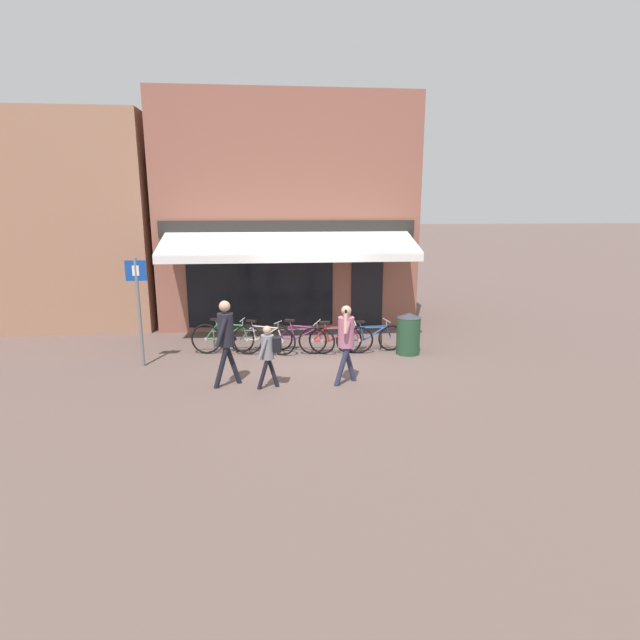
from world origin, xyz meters
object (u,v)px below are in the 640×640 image
object	(u,v)px
bicycle_green	(227,338)
pedestrian_adult	(346,336)
pedestrian_second_adult	(226,334)
parking_sign	(138,301)
litter_bin	(408,333)
bicycle_blue	(370,338)
bicycle_purple	(300,338)
pedestrian_child	(269,349)
bicycle_silver	(262,339)
bicycle_red	(336,339)

from	to	relation	value
bicycle_green	pedestrian_adult	bearing A→B (deg)	-32.58
pedestrian_second_adult	parking_sign	size ratio (longest dim) A/B	0.72
litter_bin	pedestrian_adult	bearing A→B (deg)	-133.70
bicycle_green	bicycle_blue	size ratio (longest dim) A/B	1.02
pedestrian_adult	pedestrian_second_adult	distance (m)	2.36
bicycle_blue	pedestrian_second_adult	bearing A→B (deg)	-154.52
bicycle_purple	pedestrian_adult	bearing A→B (deg)	-47.51
bicycle_green	pedestrian_child	size ratio (longest dim) A/B	1.37
bicycle_green	bicycle_silver	bearing A→B (deg)	6.16
parking_sign	bicycle_blue	bearing A→B (deg)	6.54
bicycle_green	bicycle_purple	distance (m)	1.78
bicycle_blue	pedestrian_adult	bearing A→B (deg)	-119.57
litter_bin	pedestrian_child	bearing A→B (deg)	-148.90
bicycle_green	bicycle_silver	xyz separation A→B (m)	(0.83, -0.04, -0.03)
bicycle_purple	bicycle_silver	bearing A→B (deg)	-155.97
bicycle_silver	litter_bin	distance (m)	3.53
bicycle_purple	litter_bin	distance (m)	2.60
bicycle_silver	parking_sign	distance (m)	2.93
bicycle_red	pedestrian_adult	size ratio (longest dim) A/B	1.12
bicycle_green	bicycle_silver	distance (m)	0.84
pedestrian_adult	parking_sign	xyz separation A→B (m)	(-4.33, 1.51, 0.49)
pedestrian_child	bicycle_silver	bearing A→B (deg)	-78.44
pedestrian_adult	pedestrian_second_adult	world-z (taller)	pedestrian_second_adult
bicycle_red	bicycle_blue	size ratio (longest dim) A/B	1.06
bicycle_green	parking_sign	size ratio (longest dim) A/B	0.72
bicycle_red	pedestrian_adult	bearing A→B (deg)	-88.97
bicycle_red	parking_sign	bearing A→B (deg)	-171.04
pedestrian_adult	parking_sign	world-z (taller)	parking_sign
pedestrian_adult	pedestrian_child	bearing A→B (deg)	-6.67
bicycle_red	pedestrian_child	distance (m)	2.68
parking_sign	bicycle_green	bearing A→B (deg)	23.17
bicycle_green	pedestrian_second_adult	bearing A→B (deg)	-75.66
pedestrian_adult	litter_bin	bearing A→B (deg)	-144.95
pedestrian_adult	pedestrian_second_adult	xyz separation A→B (m)	(-2.35, 0.09, 0.08)
bicycle_green	bicycle_purple	size ratio (longest dim) A/B	1.06
litter_bin	bicycle_purple	bearing A→B (deg)	171.90
bicycle_silver	bicycle_green	bearing A→B (deg)	-163.03
bicycle_green	pedestrian_second_adult	world-z (taller)	pedestrian_second_adult
bicycle_green	bicycle_purple	bearing A→B (deg)	8.08
pedestrian_second_adult	pedestrian_adult	bearing A→B (deg)	168.32
bicycle_blue	bicycle_green	bearing A→B (deg)	171.02
bicycle_blue	parking_sign	bearing A→B (deg)	-179.78
bicycle_green	pedestrian_adult	xyz separation A→B (m)	(2.55, -2.28, 0.60)
pedestrian_child	parking_sign	bearing A→B (deg)	-23.43
bicycle_purple	pedestrian_second_adult	distance (m)	2.76
pedestrian_adult	pedestrian_child	world-z (taller)	pedestrian_adult
pedestrian_adult	pedestrian_child	size ratio (longest dim) A/B	1.27
pedestrian_adult	parking_sign	size ratio (longest dim) A/B	0.67
bicycle_green	pedestrian_second_adult	size ratio (longest dim) A/B	1.00
bicycle_red	pedestrian_child	xyz separation A→B (m)	(-1.58, -2.12, 0.42)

